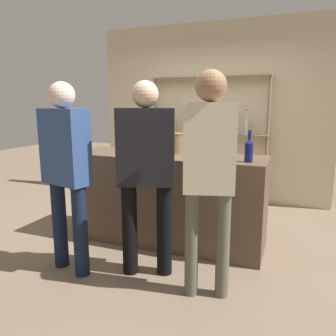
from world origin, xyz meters
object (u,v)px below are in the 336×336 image
object	(u,v)px
counter_bottle_2	(155,145)
counter_bottle_3	(147,142)
customer_right	(209,165)
counter_bottle_1	(194,142)
customer_center	(146,166)
counter_bottle_0	(137,139)
customer_left	(66,164)
ice_bucket	(176,143)
counter_bottle_4	(249,150)

from	to	relation	value
counter_bottle_2	counter_bottle_3	xyz separation A→B (m)	(-0.12, 0.06, 0.01)
customer_right	counter_bottle_1	bearing A→B (deg)	6.49
customer_center	counter_bottle_0	bearing A→B (deg)	11.14
customer_left	counter_bottle_2	bearing A→B (deg)	-18.87
counter_bottle_2	customer_left	distance (m)	0.95
ice_bucket	customer_left	size ratio (longest dim) A/B	0.13
counter_bottle_0	counter_bottle_4	world-z (taller)	counter_bottle_0
counter_bottle_0	counter_bottle_2	size ratio (longest dim) A/B	1.03
counter_bottle_2	customer_right	distance (m)	1.06
counter_bottle_2	counter_bottle_3	distance (m)	0.13
customer_center	customer_right	world-z (taller)	customer_right
ice_bucket	customer_left	xyz separation A→B (m)	(-0.63, -1.15, -0.09)
counter_bottle_1	customer_left	distance (m)	1.46
counter_bottle_1	counter_bottle_2	distance (m)	0.51
counter_bottle_4	customer_right	distance (m)	0.79
counter_bottle_1	customer_center	distance (m)	0.99
counter_bottle_0	counter_bottle_1	xyz separation A→B (m)	(0.70, 0.04, -0.01)
customer_right	counter_bottle_2	bearing A→B (deg)	31.13
customer_left	counter_bottle_0	bearing A→B (deg)	7.61
counter_bottle_2	counter_bottle_4	bearing A→B (deg)	2.09
counter_bottle_2	customer_right	size ratio (longest dim) A/B	0.19
customer_center	ice_bucket	bearing A→B (deg)	-15.37
counter_bottle_1	counter_bottle_4	xyz separation A→B (m)	(0.65, -0.36, -0.01)
counter_bottle_3	ice_bucket	bearing A→B (deg)	53.64
counter_bottle_1	counter_bottle_3	world-z (taller)	counter_bottle_3
counter_bottle_0	customer_center	world-z (taller)	customer_center
counter_bottle_3	customer_right	bearing A→B (deg)	-41.68
counter_bottle_0	customer_left	xyz separation A→B (m)	(-0.14, -1.15, -0.12)
counter_bottle_3	customer_right	world-z (taller)	customer_right
counter_bottle_2	counter_bottle_0	bearing A→B (deg)	136.66
counter_bottle_3	ice_bucket	xyz separation A→B (m)	(0.22, 0.30, -0.03)
counter_bottle_1	customer_right	bearing A→B (deg)	-68.03
counter_bottle_3	customer_right	size ratio (longest dim) A/B	0.21
ice_bucket	counter_bottle_0	bearing A→B (deg)	-179.15
counter_bottle_1	counter_bottle_3	distance (m)	0.55
counter_bottle_1	customer_right	world-z (taller)	customer_right
counter_bottle_1	counter_bottle_4	bearing A→B (deg)	-29.18
counter_bottle_4	ice_bucket	distance (m)	0.93
counter_bottle_0	counter_bottle_3	world-z (taller)	counter_bottle_3
counter_bottle_1	ice_bucket	distance (m)	0.21
counter_bottle_3	counter_bottle_4	size ratio (longest dim) A/B	1.21
ice_bucket	customer_right	xyz separation A→B (m)	(0.67, -1.10, -0.02)
counter_bottle_0	counter_bottle_2	distance (m)	0.52
counter_bottle_0	ice_bucket	world-z (taller)	counter_bottle_0
counter_bottle_2	customer_center	size ratio (longest dim) A/B	0.19
counter_bottle_3	customer_right	distance (m)	1.19
customer_right	customer_center	bearing A→B (deg)	60.29
counter_bottle_1	customer_right	xyz separation A→B (m)	(0.46, -1.13, -0.04)
counter_bottle_0	ice_bucket	distance (m)	0.49
counter_bottle_1	customer_left	bearing A→B (deg)	-125.28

